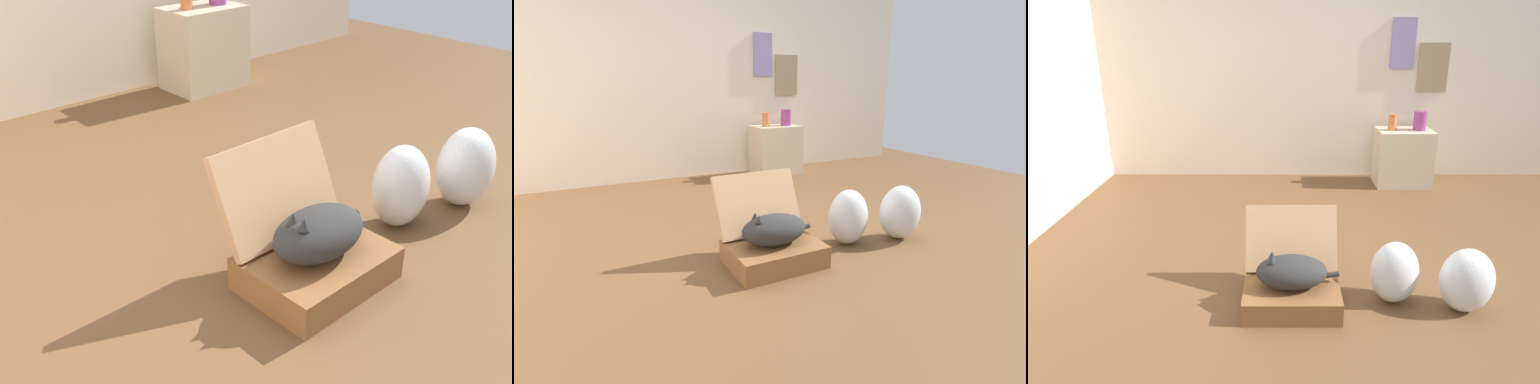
% 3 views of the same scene
% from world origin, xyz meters
% --- Properties ---
extents(ground_plane, '(7.68, 7.68, 0.00)m').
position_xyz_m(ground_plane, '(0.00, 0.00, 0.00)').
color(ground_plane, brown).
rests_on(ground_plane, ground).
extents(wall_back, '(6.40, 0.15, 2.60)m').
position_xyz_m(wall_back, '(0.00, 2.26, 1.30)').
color(wall_back, beige).
rests_on(wall_back, ground).
extents(suitcase_base, '(0.60, 0.44, 0.15)m').
position_xyz_m(suitcase_base, '(-0.27, -0.52, 0.07)').
color(suitcase_base, brown).
rests_on(suitcase_base, ground).
extents(suitcase_lid, '(0.60, 0.22, 0.41)m').
position_xyz_m(suitcase_lid, '(-0.27, -0.28, 0.35)').
color(suitcase_lid, tan).
rests_on(suitcase_lid, suitcase_base).
extents(cat, '(0.52, 0.28, 0.22)m').
position_xyz_m(cat, '(-0.27, -0.52, 0.25)').
color(cat, '#2D2D2D').
rests_on(cat, suitcase_base).
extents(plastic_bag_white, '(0.30, 0.26, 0.41)m').
position_xyz_m(plastic_bag_white, '(0.38, -0.46, 0.21)').
color(plastic_bag_white, silver).
rests_on(plastic_bag_white, ground).
extents(plastic_bag_clear, '(0.33, 0.27, 0.41)m').
position_xyz_m(plastic_bag_clear, '(0.80, -0.56, 0.21)').
color(plastic_bag_clear, silver).
rests_on(plastic_bag_clear, ground).
extents(side_table, '(0.60, 0.42, 0.63)m').
position_xyz_m(side_table, '(1.01, 1.85, 0.31)').
color(side_table, beige).
rests_on(side_table, ground).
extents(vase_tall, '(0.09, 0.09, 0.18)m').
position_xyz_m(vase_tall, '(0.86, 1.84, 0.71)').
color(vase_tall, '#CC6B38').
rests_on(vase_tall, side_table).
extents(vase_short, '(0.14, 0.14, 0.20)m').
position_xyz_m(vase_short, '(1.16, 1.84, 0.73)').
color(vase_short, '#8C387A').
rests_on(vase_short, side_table).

